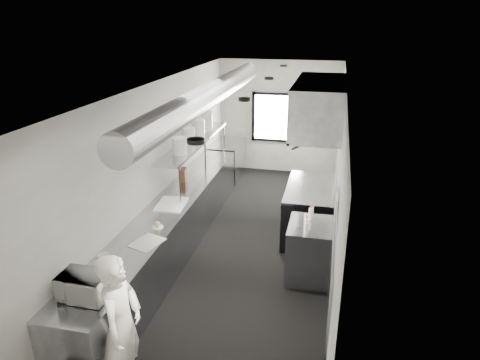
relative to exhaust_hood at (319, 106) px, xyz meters
The scene contains 35 objects.
floor 2.72m from the exhaust_hood, 147.45° to the right, with size 3.00×8.00×0.01m, color black.
ceiling 1.36m from the exhaust_hood, 147.45° to the right, with size 3.00×8.00×0.01m, color silver.
wall_back 3.62m from the exhaust_hood, 108.38° to the left, with size 3.00×0.02×2.80m, color beige.
wall_front 4.93m from the exhaust_hood, 103.13° to the right, with size 3.00×0.02×2.80m, color beige.
wall_left 2.87m from the exhaust_hood, 164.91° to the right, with size 0.02×8.00×2.80m, color beige.
wall_right 1.28m from the exhaust_hood, 60.05° to the right, with size 0.02×8.00×2.80m, color beige.
wall_cladding 1.92m from the exhaust_hood, 46.22° to the right, with size 0.03×5.50×1.10m, color gray.
hvac_duct 1.83m from the exhaust_hood, behind, with size 0.40×0.40×6.40m, color #9B9CA4.
service_window 3.58m from the exhaust_hood, 108.57° to the left, with size 1.36×0.05×1.25m.
exhaust_hood is the anchor object (origin of this frame).
prep_counter 3.20m from the exhaust_hood, 151.89° to the right, with size 0.70×6.00×0.90m, color gray.
pass_shelf 2.46m from the exhaust_hood, behind, with size 0.45×3.00×0.68m.
range 1.92m from the exhaust_hood, behind, with size 0.88×1.60×0.94m.
bottle_station 2.39m from the exhaust_hood, 87.82° to the right, with size 0.65×0.80×0.90m, color gray.
far_work_table 3.88m from the exhaust_hood, 131.94° to the left, with size 0.70×1.20×0.90m, color gray.
notice_sheet_a 2.09m from the exhaust_hood, 78.88° to the right, with size 0.02×0.28×0.38m, color silver.
notice_sheet_b 2.43m from the exhaust_hood, 80.58° to the right, with size 0.02×0.28×0.38m, color silver.
line_cook 4.56m from the exhaust_hood, 113.35° to the right, with size 0.60×0.39×1.63m, color white.
microwave 4.52m from the exhaust_hood, 121.27° to the right, with size 0.48×0.37×0.29m, color white.
deli_tub_a 4.20m from the exhaust_hood, 126.61° to the right, with size 0.13×0.13×0.09m, color #A1AD9F.
deli_tub_b 4.11m from the exhaust_hood, 128.66° to the right, with size 0.15×0.15×0.11m, color #A1AD9F.
newspaper 3.53m from the exhaust_hood, 130.64° to the right, with size 0.34×0.43×0.01m, color white.
small_plate 3.26m from the exhaust_hood, 136.97° to the right, with size 0.16×0.16×0.01m, color white.
pastry 3.24m from the exhaust_hood, 136.97° to the right, with size 0.09×0.09×0.09m, color tan.
cutting_board 2.92m from the exhaust_hood, 152.01° to the right, with size 0.44×0.59×0.02m, color white.
knife_block 2.76m from the exhaust_hood, behind, with size 0.10×0.22×0.24m, color brown.
plate_stack_a 2.43m from the exhaust_hood, 166.31° to the right, with size 0.25×0.25×0.29m, color white.
plate_stack_b 2.42m from the exhaust_hood, behind, with size 0.23×0.23×0.30m, color white.
plate_stack_c 2.41m from the exhaust_hood, 167.78° to the left, with size 0.26×0.26×0.36m, color white.
plate_stack_d 2.61m from the exhaust_hood, 154.84° to the left, with size 0.25×0.25×0.39m, color white.
squeeze_bottle_a 2.19m from the exhaust_hood, 89.95° to the right, with size 0.06×0.06×0.17m, color white.
squeeze_bottle_b 2.12m from the exhaust_hood, 90.20° to the right, with size 0.06×0.06×0.17m, color white.
squeeze_bottle_c 2.00m from the exhaust_hood, 90.86° to the right, with size 0.06×0.06×0.18m, color white.
squeeze_bottle_d 1.85m from the exhaust_hood, 88.68° to the right, with size 0.06×0.06×0.18m, color white.
squeeze_bottle_e 1.79m from the exhaust_hood, 87.76° to the right, with size 0.05×0.05×0.16m, color white.
Camera 1 is at (1.37, -6.40, 3.80)m, focal length 31.81 mm.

